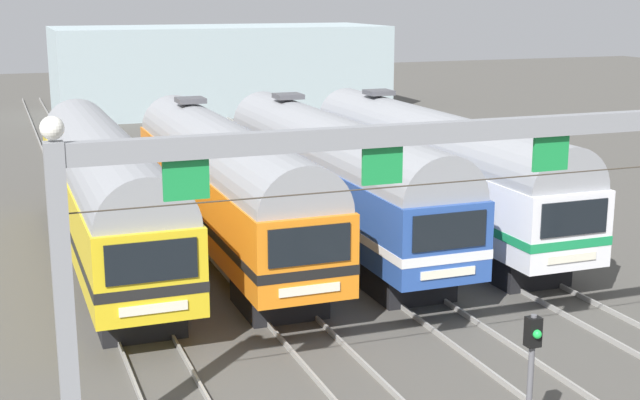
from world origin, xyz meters
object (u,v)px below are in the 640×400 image
Objects in this scene: commuter_train_white at (431,164)px; yard_signal_mast at (532,359)px; commuter_train_orange at (223,180)px; commuter_train_blue at (332,172)px; catenary_gantry at (469,182)px; commuter_train_yellow at (105,188)px.

yard_signal_mast is (-6.19, -16.20, -0.58)m from commuter_train_white.
commuter_train_blue is (4.12, 0.00, 0.00)m from commuter_train_orange.
commuter_train_blue is at bearing 81.31° from catenary_gantry.
commuter_train_white is 1.03× the size of catenary_gantry.
commuter_train_white is 15.05m from catenary_gantry.
commuter_train_orange is at bearing 180.00° from commuter_train_blue.
commuter_train_white is at bearing 0.00° from commuter_train_orange.
catenary_gantry reaches higher than commuter_train_blue.
yard_signal_mast is (0.00, -2.70, -3.01)m from catenary_gantry.
commuter_train_blue is at bearing 82.75° from yard_signal_mast.
commuter_train_orange is 16.34m from yard_signal_mast.
commuter_train_blue reaches higher than commuter_train_yellow.
commuter_train_orange is at bearing 98.69° from catenary_gantry.
catenary_gantry is 4.04m from yard_signal_mast.
commuter_train_blue is 13.87m from catenary_gantry.
catenary_gantry reaches higher than commuter_train_orange.
commuter_train_orange is 4.12m from commuter_train_blue.
catenary_gantry reaches higher than commuter_train_yellow.
commuter_train_orange is 5.99× the size of yard_signal_mast.
commuter_train_white is at bearing 0.00° from commuter_train_blue.
commuter_train_orange is 1.00× the size of commuter_train_blue.
commuter_train_blue is 1.03× the size of catenary_gantry.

